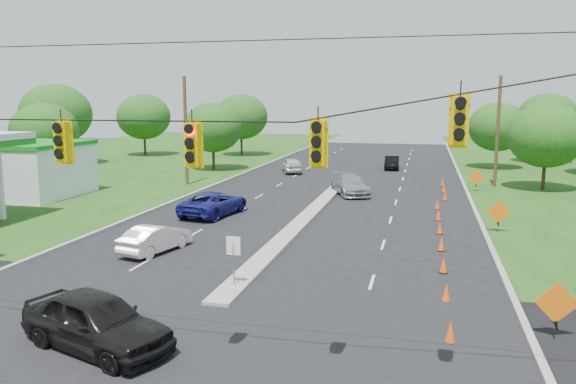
# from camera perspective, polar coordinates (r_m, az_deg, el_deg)

# --- Properties ---
(ground) EXTENTS (160.00, 160.00, 0.00)m
(ground) POSITION_cam_1_polar(r_m,az_deg,el_deg) (16.55, -12.62, -16.28)
(ground) COLOR black
(ground) RESTS_ON ground
(cross_street) EXTENTS (160.00, 14.00, 0.02)m
(cross_street) POSITION_cam_1_polar(r_m,az_deg,el_deg) (16.55, -12.62, -16.28)
(cross_street) COLOR black
(cross_street) RESTS_ON ground
(curb_left) EXTENTS (0.25, 110.00, 0.16)m
(curb_left) POSITION_cam_1_polar(r_m,az_deg,el_deg) (47.03, -7.52, 0.60)
(curb_left) COLOR gray
(curb_left) RESTS_ON ground
(curb_right) EXTENTS (0.25, 110.00, 0.16)m
(curb_right) POSITION_cam_1_polar(r_m,az_deg,el_deg) (44.00, 17.82, -0.38)
(curb_right) COLOR gray
(curb_right) RESTS_ON ground
(median) EXTENTS (1.00, 34.00, 0.18)m
(median) POSITION_cam_1_polar(r_m,az_deg,el_deg) (35.69, 2.44, -2.12)
(median) COLOR gray
(median) RESTS_ON ground
(median_sign) EXTENTS (0.55, 0.06, 2.05)m
(median_sign) POSITION_cam_1_polar(r_m,az_deg,el_deg) (21.23, -5.56, -6.07)
(median_sign) COLOR gray
(median_sign) RESTS_ON ground
(signal_span) EXTENTS (25.60, 0.32, 9.00)m
(signal_span) POSITION_cam_1_polar(r_m,az_deg,el_deg) (14.25, -15.28, 0.45)
(signal_span) COLOR #422D1C
(signal_span) RESTS_ON ground
(utility_pole_far_left) EXTENTS (0.28, 0.28, 9.00)m
(utility_pole_far_left) POSITION_cam_1_polar(r_m,az_deg,el_deg) (47.49, -10.35, 6.07)
(utility_pole_far_left) COLOR #422D1C
(utility_pole_far_left) RESTS_ON ground
(utility_pole_far_right) EXTENTS (0.28, 0.28, 9.00)m
(utility_pole_far_right) POSITION_cam_1_polar(r_m,az_deg,el_deg) (48.70, 20.52, 5.71)
(utility_pole_far_right) COLOR #422D1C
(utility_pole_far_right) RESTS_ON ground
(cone_0) EXTENTS (0.32, 0.32, 0.70)m
(cone_0) POSITION_cam_1_polar(r_m,az_deg,el_deg) (17.67, 16.16, -13.48)
(cone_0) COLOR #FF4E0E
(cone_0) RESTS_ON ground
(cone_1) EXTENTS (0.32, 0.32, 0.70)m
(cone_1) POSITION_cam_1_polar(r_m,az_deg,el_deg) (20.94, 15.78, -9.80)
(cone_1) COLOR #FF4E0E
(cone_1) RESTS_ON ground
(cone_2) EXTENTS (0.32, 0.32, 0.70)m
(cone_2) POSITION_cam_1_polar(r_m,az_deg,el_deg) (24.28, 15.51, -7.13)
(cone_2) COLOR #FF4E0E
(cone_2) RESTS_ON ground
(cone_3) EXTENTS (0.32, 0.32, 0.70)m
(cone_3) POSITION_cam_1_polar(r_m,az_deg,el_deg) (27.65, 15.31, -5.10)
(cone_3) COLOR #FF4E0E
(cone_3) RESTS_ON ground
(cone_4) EXTENTS (0.32, 0.32, 0.70)m
(cone_4) POSITION_cam_1_polar(r_m,az_deg,el_deg) (31.06, 15.16, -3.52)
(cone_4) COLOR #FF4E0E
(cone_4) RESTS_ON ground
(cone_5) EXTENTS (0.32, 0.32, 0.70)m
(cone_5) POSITION_cam_1_polar(r_m,az_deg,el_deg) (34.48, 15.03, -2.25)
(cone_5) COLOR #FF4E0E
(cone_5) RESTS_ON ground
(cone_6) EXTENTS (0.32, 0.32, 0.70)m
(cone_6) POSITION_cam_1_polar(r_m,az_deg,el_deg) (37.92, 14.93, -1.21)
(cone_6) COLOR #FF4E0E
(cone_6) RESTS_ON ground
(cone_7) EXTENTS (0.32, 0.32, 0.70)m
(cone_7) POSITION_cam_1_polar(r_m,az_deg,el_deg) (41.38, 15.68, -0.38)
(cone_7) COLOR #FF4E0E
(cone_7) RESTS_ON ground
(cone_8) EXTENTS (0.32, 0.32, 0.70)m
(cone_8) POSITION_cam_1_polar(r_m,az_deg,el_deg) (44.84, 15.54, 0.36)
(cone_8) COLOR #FF4E0E
(cone_8) RESTS_ON ground
(cone_9) EXTENTS (0.32, 0.32, 0.70)m
(cone_9) POSITION_cam_1_polar(r_m,az_deg,el_deg) (48.30, 15.43, 0.99)
(cone_9) COLOR #FF4E0E
(cone_9) RESTS_ON ground
(work_sign_0) EXTENTS (1.27, 0.58, 1.37)m
(work_sign_0) POSITION_cam_1_polar(r_m,az_deg,el_deg) (18.74, 25.61, -10.28)
(work_sign_0) COLOR black
(work_sign_0) RESTS_ON ground
(work_sign_1) EXTENTS (1.27, 0.58, 1.37)m
(work_sign_1) POSITION_cam_1_polar(r_m,az_deg,el_deg) (32.12, 20.61, -2.02)
(work_sign_1) COLOR black
(work_sign_1) RESTS_ON ground
(work_sign_2) EXTENTS (1.27, 0.58, 1.37)m
(work_sign_2) POSITION_cam_1_polar(r_m,az_deg,el_deg) (45.87, 18.59, 1.35)
(work_sign_2) COLOR black
(work_sign_2) RESTS_ON ground
(tree_2) EXTENTS (5.88, 5.88, 6.86)m
(tree_2) POSITION_cam_1_polar(r_m,az_deg,el_deg) (54.41, -23.51, 5.68)
(tree_2) COLOR black
(tree_2) RESTS_ON ground
(tree_3) EXTENTS (7.56, 7.56, 8.82)m
(tree_3) POSITION_cam_1_polar(r_m,az_deg,el_deg) (65.96, -22.52, 7.33)
(tree_3) COLOR black
(tree_3) RESTS_ON ground
(tree_4) EXTENTS (6.72, 6.72, 7.84)m
(tree_4) POSITION_cam_1_polar(r_m,az_deg,el_deg) (74.04, -14.45, 7.41)
(tree_4) COLOR black
(tree_4) RESTS_ON ground
(tree_5) EXTENTS (5.88, 5.88, 6.86)m
(tree_5) POSITION_cam_1_polar(r_m,az_deg,el_deg) (57.29, -7.64, 6.52)
(tree_5) COLOR black
(tree_5) RESTS_ON ground
(tree_6) EXTENTS (6.72, 6.72, 7.84)m
(tree_6) POSITION_cam_1_polar(r_m,az_deg,el_deg) (72.05, -4.78, 7.62)
(tree_6) COLOR black
(tree_6) RESTS_ON ground
(tree_9) EXTENTS (5.88, 5.88, 6.86)m
(tree_9) POSITION_cam_1_polar(r_m,az_deg,el_deg) (48.26, 24.78, 5.22)
(tree_9) COLOR black
(tree_9) RESTS_ON ground
(tree_11) EXTENTS (6.72, 6.72, 7.84)m
(tree_11) POSITION_cam_1_polar(r_m,az_deg,el_deg) (69.59, 24.83, 6.74)
(tree_11) COLOR black
(tree_11) RESTS_ON ground
(tree_12) EXTENTS (5.88, 5.88, 6.86)m
(tree_12) POSITION_cam_1_polar(r_m,az_deg,el_deg) (61.78, 20.52, 6.21)
(tree_12) COLOR black
(tree_12) RESTS_ON ground
(black_sedan) EXTENTS (5.31, 3.48, 1.68)m
(black_sedan) POSITION_cam_1_polar(r_m,az_deg,el_deg) (17.33, -18.89, -12.33)
(black_sedan) COLOR black
(black_sedan) RESTS_ON ground
(white_sedan) EXTENTS (2.25, 4.17, 1.31)m
(white_sedan) POSITION_cam_1_polar(r_m,az_deg,el_deg) (27.20, -13.28, -4.60)
(white_sedan) COLOR silver
(white_sedan) RESTS_ON ground
(blue_pickup) EXTENTS (3.30, 5.67, 1.48)m
(blue_pickup) POSITION_cam_1_polar(r_m,az_deg,el_deg) (35.16, -7.52, -1.14)
(blue_pickup) COLOR navy
(blue_pickup) RESTS_ON ground
(silver_car_far) EXTENTS (3.90, 5.59, 1.50)m
(silver_car_far) POSITION_cam_1_polar(r_m,az_deg,el_deg) (42.64, 6.34, 0.74)
(silver_car_far) COLOR gray
(silver_car_far) RESTS_ON ground
(silver_car_oncoming) EXTENTS (3.11, 4.65, 1.47)m
(silver_car_oncoming) POSITION_cam_1_polar(r_m,az_deg,el_deg) (55.20, 0.40, 2.74)
(silver_car_oncoming) COLOR #B9B9B9
(silver_car_oncoming) RESTS_ON ground
(dark_car_receding) EXTENTS (1.62, 4.19, 1.36)m
(dark_car_receding) POSITION_cam_1_polar(r_m,az_deg,el_deg) (59.05, 10.50, 2.96)
(dark_car_receding) COLOR black
(dark_car_receding) RESTS_ON ground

